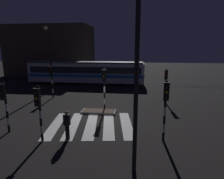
{
  "coord_description": "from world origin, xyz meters",
  "views": [
    {
      "loc": [
        3.04,
        -13.46,
        5.05
      ],
      "look_at": [
        0.74,
        3.53,
        1.4
      ],
      "focal_mm": 30.68,
      "sensor_mm": 36.0,
      "label": 1
    }
  ],
  "objects_px": {
    "street_lamp_trackside_left": "(49,51)",
    "pedestrian_waiting_at_kerb": "(67,125)",
    "traffic_light_kerb_mid_left": "(39,106)",
    "traffic_light_corner_far_left": "(52,77)",
    "traffic_light_corner_near_right": "(166,102)",
    "street_lamp_near_kerb": "(137,53)",
    "traffic_light_corner_near_left": "(4,100)",
    "traffic_light_corner_far_right": "(166,80)",
    "tram": "(86,72)",
    "traffic_light_median_centre": "(104,83)"
  },
  "relations": [
    {
      "from": "street_lamp_trackside_left",
      "to": "pedestrian_waiting_at_kerb",
      "type": "relative_size",
      "value": 4.42
    },
    {
      "from": "traffic_light_kerb_mid_left",
      "to": "traffic_light_corner_far_left",
      "type": "relative_size",
      "value": 0.92
    },
    {
      "from": "pedestrian_waiting_at_kerb",
      "to": "traffic_light_corner_near_right",
      "type": "bearing_deg",
      "value": 5.53
    },
    {
      "from": "traffic_light_corner_far_left",
      "to": "street_lamp_near_kerb",
      "type": "bearing_deg",
      "value": -52.76
    },
    {
      "from": "traffic_light_kerb_mid_left",
      "to": "traffic_light_corner_near_right",
      "type": "relative_size",
      "value": 0.91
    },
    {
      "from": "traffic_light_corner_far_left",
      "to": "pedestrian_waiting_at_kerb",
      "type": "height_order",
      "value": "traffic_light_corner_far_left"
    },
    {
      "from": "traffic_light_kerb_mid_left",
      "to": "street_lamp_near_kerb",
      "type": "relative_size",
      "value": 0.4
    },
    {
      "from": "traffic_light_corner_near_right",
      "to": "pedestrian_waiting_at_kerb",
      "type": "distance_m",
      "value": 5.57
    },
    {
      "from": "traffic_light_corner_far_left",
      "to": "street_lamp_trackside_left",
      "type": "height_order",
      "value": "street_lamp_trackside_left"
    },
    {
      "from": "traffic_light_corner_near_right",
      "to": "traffic_light_corner_near_left",
      "type": "xyz_separation_m",
      "value": [
        -9.35,
        -0.12,
        -0.19
      ]
    },
    {
      "from": "traffic_light_corner_far_right",
      "to": "traffic_light_kerb_mid_left",
      "type": "bearing_deg",
      "value": -130.28
    },
    {
      "from": "tram",
      "to": "pedestrian_waiting_at_kerb",
      "type": "distance_m",
      "value": 17.75
    },
    {
      "from": "traffic_light_corner_near_left",
      "to": "tram",
      "type": "xyz_separation_m",
      "value": [
        0.35,
        16.95,
        -0.33
      ]
    },
    {
      "from": "traffic_light_corner_near_right",
      "to": "street_lamp_trackside_left",
      "type": "bearing_deg",
      "value": 135.3
    },
    {
      "from": "traffic_light_corner_far_left",
      "to": "traffic_light_corner_far_right",
      "type": "bearing_deg",
      "value": -0.47
    },
    {
      "from": "traffic_light_corner_far_left",
      "to": "street_lamp_near_kerb",
      "type": "xyz_separation_m",
      "value": [
        8.73,
        -11.49,
        2.67
      ]
    },
    {
      "from": "traffic_light_corner_near_right",
      "to": "street_lamp_near_kerb",
      "type": "distance_m",
      "value": 4.4
    },
    {
      "from": "traffic_light_corner_far_right",
      "to": "pedestrian_waiting_at_kerb",
      "type": "distance_m",
      "value": 10.99
    },
    {
      "from": "traffic_light_corner_far_left",
      "to": "street_lamp_trackside_left",
      "type": "distance_m",
      "value": 4.74
    },
    {
      "from": "traffic_light_kerb_mid_left",
      "to": "traffic_light_corner_far_right",
      "type": "distance_m",
      "value": 12.12
    },
    {
      "from": "pedestrian_waiting_at_kerb",
      "to": "traffic_light_median_centre",
      "type": "bearing_deg",
      "value": 78.0
    },
    {
      "from": "traffic_light_corner_far_left",
      "to": "traffic_light_corner_far_right",
      "type": "xyz_separation_m",
      "value": [
        11.43,
        -0.09,
        -0.12
      ]
    },
    {
      "from": "traffic_light_kerb_mid_left",
      "to": "traffic_light_corner_far_left",
      "type": "bearing_deg",
      "value": 111.07
    },
    {
      "from": "traffic_light_median_centre",
      "to": "traffic_light_corner_far_right",
      "type": "xyz_separation_m",
      "value": [
        5.34,
        3.29,
        -0.19
      ]
    },
    {
      "from": "traffic_light_corner_near_left",
      "to": "traffic_light_kerb_mid_left",
      "type": "bearing_deg",
      "value": -18.38
    },
    {
      "from": "tram",
      "to": "street_lamp_trackside_left",
      "type": "bearing_deg",
      "value": -122.22
    },
    {
      "from": "street_lamp_near_kerb",
      "to": "tram",
      "type": "bearing_deg",
      "value": 110.4
    },
    {
      "from": "traffic_light_kerb_mid_left",
      "to": "pedestrian_waiting_at_kerb",
      "type": "relative_size",
      "value": 1.84
    },
    {
      "from": "traffic_light_corner_near_left",
      "to": "tram",
      "type": "bearing_deg",
      "value": 88.82
    },
    {
      "from": "street_lamp_trackside_left",
      "to": "tram",
      "type": "relative_size",
      "value": 0.45
    },
    {
      "from": "traffic_light_corner_far_right",
      "to": "traffic_light_corner_near_left",
      "type": "distance_m",
      "value": 13.41
    },
    {
      "from": "traffic_light_kerb_mid_left",
      "to": "tram",
      "type": "relative_size",
      "value": 0.19
    },
    {
      "from": "street_lamp_trackside_left",
      "to": "street_lamp_near_kerb",
      "type": "bearing_deg",
      "value": -55.15
    },
    {
      "from": "street_lamp_trackside_left",
      "to": "traffic_light_kerb_mid_left",
      "type": "bearing_deg",
      "value": -67.45
    },
    {
      "from": "street_lamp_near_kerb",
      "to": "street_lamp_trackside_left",
      "type": "distance_m",
      "value": 18.39
    },
    {
      "from": "traffic_light_corner_far_right",
      "to": "pedestrian_waiting_at_kerb",
      "type": "bearing_deg",
      "value": -126.57
    },
    {
      "from": "traffic_light_kerb_mid_left",
      "to": "traffic_light_corner_far_left",
      "type": "xyz_separation_m",
      "value": [
        -3.6,
        9.34,
        0.17
      ]
    },
    {
      "from": "traffic_light_corner_far_right",
      "to": "tram",
      "type": "xyz_separation_m",
      "value": [
        -10.13,
        8.58,
        -0.37
      ]
    },
    {
      "from": "traffic_light_kerb_mid_left",
      "to": "street_lamp_trackside_left",
      "type": "bearing_deg",
      "value": 112.55
    },
    {
      "from": "street_lamp_near_kerb",
      "to": "tram",
      "type": "xyz_separation_m",
      "value": [
        -7.43,
        19.98,
        -3.16
      ]
    },
    {
      "from": "traffic_light_kerb_mid_left",
      "to": "traffic_light_median_centre",
      "type": "bearing_deg",
      "value": 67.28
    },
    {
      "from": "traffic_light_corner_far_right",
      "to": "street_lamp_near_kerb",
      "type": "distance_m",
      "value": 12.04
    },
    {
      "from": "traffic_light_median_centre",
      "to": "street_lamp_near_kerb",
      "type": "height_order",
      "value": "street_lamp_near_kerb"
    },
    {
      "from": "traffic_light_median_centre",
      "to": "street_lamp_trackside_left",
      "type": "xyz_separation_m",
      "value": [
        -7.87,
        6.99,
        2.45
      ]
    },
    {
      "from": "street_lamp_trackside_left",
      "to": "pedestrian_waiting_at_kerb",
      "type": "height_order",
      "value": "street_lamp_trackside_left"
    },
    {
      "from": "street_lamp_near_kerb",
      "to": "traffic_light_corner_near_left",
      "type": "bearing_deg",
      "value": 158.75
    },
    {
      "from": "traffic_light_corner_far_right",
      "to": "pedestrian_waiting_at_kerb",
      "type": "height_order",
      "value": "traffic_light_corner_far_right"
    },
    {
      "from": "traffic_light_corner_near_right",
      "to": "traffic_light_corner_far_left",
      "type": "bearing_deg",
      "value": 140.99
    },
    {
      "from": "traffic_light_corner_far_right",
      "to": "traffic_light_corner_far_left",
      "type": "bearing_deg",
      "value": 179.53
    },
    {
      "from": "tram",
      "to": "traffic_light_corner_near_left",
      "type": "bearing_deg",
      "value": -91.18
    }
  ]
}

